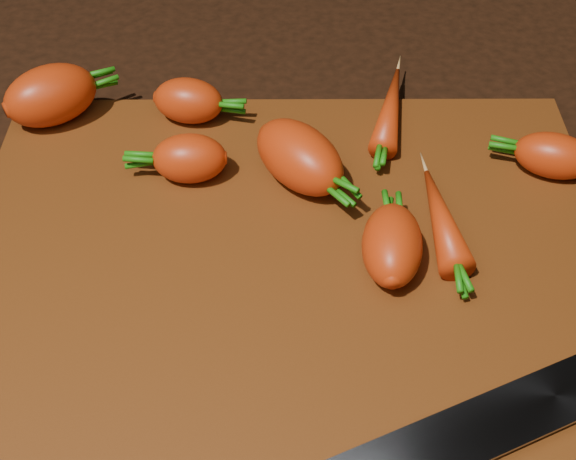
{
  "coord_description": "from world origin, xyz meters",
  "views": [
    {
      "loc": [
        -0.0,
        -0.41,
        0.46
      ],
      "look_at": [
        0.0,
        0.01,
        0.03
      ],
      "focal_mm": 50.0,
      "sensor_mm": 36.0,
      "label": 1
    }
  ],
  "objects": [
    {
      "name": "ground",
      "position": [
        0.0,
        0.0,
        -0.01
      ],
      "size": [
        2.0,
        2.0,
        0.01
      ],
      "primitive_type": "cube",
      "color": "black"
    },
    {
      "name": "carrot_5",
      "position": [
        0.22,
        0.09,
        0.03
      ],
      "size": [
        0.07,
        0.06,
        0.04
      ],
      "primitive_type": "ellipsoid",
      "rotation": [
        0.0,
        0.0,
        2.8
      ],
      "color": "red",
      "rests_on": "cutting_board"
    },
    {
      "name": "carrot_3",
      "position": [
        0.08,
        -0.01,
        0.03
      ],
      "size": [
        0.05,
        0.08,
        0.04
      ],
      "primitive_type": "ellipsoid",
      "rotation": [
        0.0,
        0.0,
        1.48
      ],
      "color": "red",
      "rests_on": "cutting_board"
    },
    {
      "name": "carrot_7",
      "position": [
        0.12,
        0.03,
        0.03
      ],
      "size": [
        0.04,
        0.11,
        0.03
      ],
      "primitive_type": "ellipsoid",
      "rotation": [
        0.0,
        0.0,
        1.66
      ],
      "color": "red",
      "rests_on": "cutting_board"
    },
    {
      "name": "cutting_board",
      "position": [
        0.0,
        0.0,
        0.01
      ],
      "size": [
        0.5,
        0.4,
        0.01
      ],
      "primitive_type": "cube",
      "color": "brown",
      "rests_on": "ground"
    },
    {
      "name": "carrot_0",
      "position": [
        -0.21,
        0.17,
        0.04
      ],
      "size": [
        0.1,
        0.09,
        0.05
      ],
      "primitive_type": "ellipsoid",
      "rotation": [
        0.0,
        0.0,
        0.56
      ],
      "color": "red",
      "rests_on": "cutting_board"
    },
    {
      "name": "carrot_6",
      "position": [
        0.09,
        0.17,
        0.02
      ],
      "size": [
        0.05,
        0.12,
        0.03
      ],
      "primitive_type": "ellipsoid",
      "rotation": [
        0.0,
        0.0,
        1.36
      ],
      "color": "red",
      "rests_on": "cutting_board"
    },
    {
      "name": "knife",
      "position": [
        0.13,
        -0.15,
        0.02
      ],
      "size": [
        0.35,
        0.18,
        0.02
      ],
      "rotation": [
        0.0,
        0.0,
        0.42
      ],
      "color": "gray",
      "rests_on": "cutting_board"
    },
    {
      "name": "carrot_1",
      "position": [
        -0.08,
        0.09,
        0.03
      ],
      "size": [
        0.06,
        0.04,
        0.04
      ],
      "primitive_type": "ellipsoid",
      "rotation": [
        0.0,
        0.0,
        3.16
      ],
      "color": "red",
      "rests_on": "cutting_board"
    },
    {
      "name": "carrot_4",
      "position": [
        -0.09,
        0.17,
        0.03
      ],
      "size": [
        0.07,
        0.05,
        0.04
      ],
      "primitive_type": "ellipsoid",
      "rotation": [
        0.0,
        0.0,
        -0.2
      ],
      "color": "red",
      "rests_on": "cutting_board"
    },
    {
      "name": "carrot_2",
      "position": [
        0.01,
        0.09,
        0.04
      ],
      "size": [
        0.1,
        0.1,
        0.05
      ],
      "primitive_type": "ellipsoid",
      "rotation": [
        0.0,
        0.0,
        -0.88
      ],
      "color": "red",
      "rests_on": "cutting_board"
    }
  ]
}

